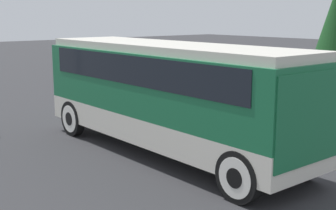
{
  "coord_description": "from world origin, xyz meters",
  "views": [
    {
      "loc": [
        10.14,
        -8.31,
        3.97
      ],
      "look_at": [
        0.0,
        0.0,
        1.43
      ],
      "focal_mm": 50.0,
      "sensor_mm": 36.0,
      "label": 1
    }
  ],
  "objects": [
    {
      "name": "parked_car_mid",
      "position": [
        -2.19,
        5.52,
        0.68
      ],
      "size": [
        4.2,
        1.84,
        1.38
      ],
      "color": "maroon",
      "rests_on": "ground_plane"
    },
    {
      "name": "tour_bus",
      "position": [
        0.1,
        0.0,
        1.92
      ],
      "size": [
        9.44,
        2.6,
        3.18
      ],
      "color": "silver",
      "rests_on": "ground_plane"
    },
    {
      "name": "ground_plane",
      "position": [
        0.0,
        0.0,
        0.0
      ],
      "size": [
        120.0,
        120.0,
        0.0
      ],
      "primitive_type": "plane",
      "color": "#2D2D30"
    }
  ]
}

